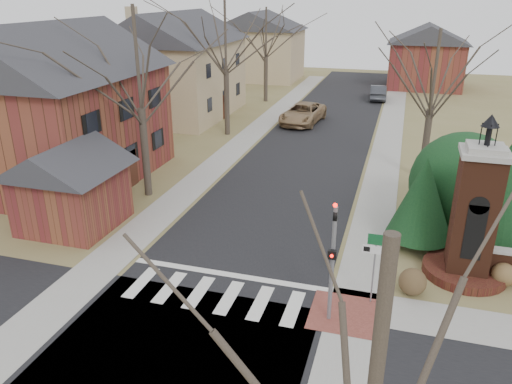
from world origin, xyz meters
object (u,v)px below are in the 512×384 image
(sign_post, at_px, (375,255))
(distant_car, at_px, (378,92))
(pickup_truck, at_px, (303,113))
(traffic_signal_pole, at_px, (333,253))
(brick_gate_monument, at_px, (472,225))

(sign_post, distance_m, distant_car, 37.06)
(sign_post, xyz_separation_m, pickup_truck, (-7.64, 25.10, -1.11))
(traffic_signal_pole, relative_size, pickup_truck, 0.75)
(pickup_truck, relative_size, distant_car, 1.33)
(traffic_signal_pole, xyz_separation_m, brick_gate_monument, (4.70, 4.42, -0.42))
(traffic_signal_pole, distance_m, pickup_truck, 27.32)
(traffic_signal_pole, height_order, distant_car, traffic_signal_pole)
(sign_post, height_order, brick_gate_monument, brick_gate_monument)
(sign_post, distance_m, brick_gate_monument, 4.55)
(pickup_truck, bearing_deg, brick_gate_monument, -57.41)
(traffic_signal_pole, bearing_deg, distant_car, 91.34)
(traffic_signal_pole, bearing_deg, sign_post, 47.57)
(sign_post, relative_size, pickup_truck, 0.46)
(sign_post, height_order, pickup_truck, sign_post)
(brick_gate_monument, xyz_separation_m, pickup_truck, (-11.05, 22.09, -1.33))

